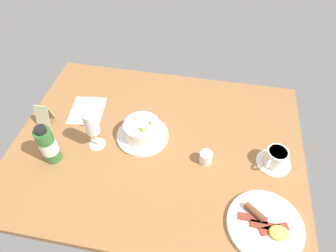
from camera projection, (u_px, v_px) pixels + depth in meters
The scene contains 9 objects.
ground_plane at pixel (158, 146), 113.51cm from camera, with size 110.00×84.00×3.00cm, color #9E6B3D.
porridge_bowl at pixel (142, 131), 111.97cm from camera, with size 20.14×20.14×8.19cm.
cutlery_setting at pixel (87, 111), 123.70cm from camera, with size 15.34×17.69×0.90cm.
coffee_cup at pixel (275, 158), 103.99cm from camera, with size 12.39×12.39×6.96cm.
creamer_jug at pixel (206, 157), 105.16cm from camera, with size 5.47×4.66×5.27cm.
wine_glass at pixel (92, 125), 103.60cm from camera, with size 6.24×6.24×16.89cm.
sauce_bottle_green at pixel (48, 145), 102.23cm from camera, with size 6.06×6.06×16.74cm.
breakfast_plate at pixel (266, 225), 90.09cm from camera, with size 23.70×23.70×3.70cm.
menu_card at pixel (43, 114), 116.83cm from camera, with size 5.75×5.23×8.87cm.
Camera 1 is at (-16.84, 67.25, 88.81)cm, focal length 31.27 mm.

